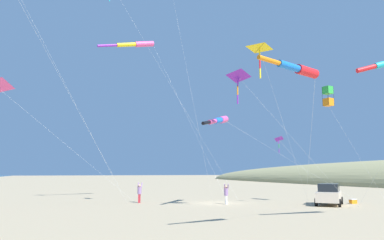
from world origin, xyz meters
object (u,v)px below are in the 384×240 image
kite_windsock_blue_topmost (135,44)px  kite_delta_checkered_midright (259,48)px  cooler_box (353,201)px  person_adult_flyer (139,192)px  kite_windsock_striped_overhead (297,69)px  person_child_green_jacket (226,193)px  kite_delta_small_distant (238,77)px  parked_car (329,194)px  kite_box_rainbow_low_near (328,96)px  kite_windsock_green_low_center (218,120)px  kite_delta_purple_drifting (279,139)px

kite_windsock_blue_topmost → kite_delta_checkered_midright: kite_windsock_blue_topmost is taller
cooler_box → kite_delta_checkered_midright: 16.99m
person_adult_flyer → kite_windsock_striped_overhead: 21.77m
kite_windsock_striped_overhead → kite_delta_checkered_midright: 10.94m
person_child_green_jacket → kite_delta_small_distant: bearing=-103.8°
kite_windsock_striped_overhead → kite_delta_small_distant: bearing=76.5°
parked_car → kite_windsock_striped_overhead: bearing=-134.4°
kite_box_rainbow_low_near → kite_windsock_green_low_center: kite_box_rainbow_low_near is taller
person_adult_flyer → kite_delta_small_distant: 14.42m
person_child_green_jacket → kite_windsock_striped_overhead: size_ratio=0.14×
kite_delta_small_distant → kite_windsock_striped_overhead: (-2.65, -11.07, -2.58)m
kite_windsock_striped_overhead → kite_windsock_green_low_center: bearing=80.0°
cooler_box → kite_delta_purple_drifting: kite_delta_purple_drifting is taller
person_adult_flyer → kite_windsock_blue_topmost: size_ratio=0.11×
person_child_green_jacket → kite_windsock_green_low_center: size_ratio=0.10×
kite_delta_small_distant → kite_windsock_blue_topmost: bearing=114.8°
kite_delta_purple_drifting → kite_windsock_striped_overhead: size_ratio=0.47×
kite_windsock_blue_topmost → kite_delta_small_distant: bearing=-65.2°
parked_car → kite_delta_purple_drifting: bearing=142.6°
kite_delta_small_distant → kite_delta_checkered_midright: size_ratio=0.86×
cooler_box → kite_delta_checkered_midright: bearing=-163.5°
kite_delta_checkered_midright → kite_windsock_blue_topmost: bearing=115.2°
kite_box_rainbow_low_near → kite_delta_purple_drifting: (-4.06, 2.17, -3.95)m
cooler_box → person_child_green_jacket: size_ratio=0.34×
kite_delta_checkered_midright → kite_box_rainbow_low_near: bearing=19.7°
parked_car → kite_delta_checkered_midright: size_ratio=0.35×
cooler_box → person_child_green_jacket: (-11.16, 3.47, 0.78)m
person_adult_flyer → kite_box_rainbow_low_near: kite_box_rainbow_low_near is taller
person_child_green_jacket → kite_delta_purple_drifting: size_ratio=0.29×
person_child_green_jacket → kite_windsock_striped_overhead: (-3.91, -16.18, 6.79)m
kite_delta_purple_drifting → kite_windsock_striped_overhead: 17.24m
kite_box_rainbow_low_near → kite_delta_checkered_midright: 10.04m
person_adult_flyer → kite_delta_purple_drifting: (11.75, -5.71, 4.84)m
parked_car → cooler_box: parked_car is taller
parked_car → kite_delta_small_distant: 13.30m
parked_car → kite_delta_checkered_midright: 14.39m
kite_delta_small_distant → kite_box_rainbow_low_near: (10.10, 1.52, -0.54)m
person_adult_flyer → kite_delta_checkered_midright: 17.17m
kite_delta_purple_drifting → kite_delta_small_distant: bearing=-148.6°
person_adult_flyer → kite_delta_purple_drifting: size_ratio=0.31×
kite_box_rainbow_low_near → kite_delta_checkered_midright: (-9.17, -3.28, 2.44)m
person_child_green_jacket → kite_delta_checkered_midright: 13.20m
person_child_green_jacket → kite_windsock_blue_topmost: size_ratio=0.10×
kite_windsock_green_low_center → parked_car: bearing=-16.0°
kite_delta_purple_drifting → cooler_box: bearing=-17.8°
kite_windsock_green_low_center → cooler_box: bearing=-10.1°
kite_windsock_blue_topmost → kite_delta_checkered_midright: (6.76, -14.37, -4.29)m
kite_windsock_green_low_center → kite_windsock_blue_topmost: bearing=123.6°
kite_delta_checkered_midright → parked_car: bearing=19.2°
kite_box_rainbow_low_near → kite_delta_purple_drifting: kite_box_rainbow_low_near is taller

